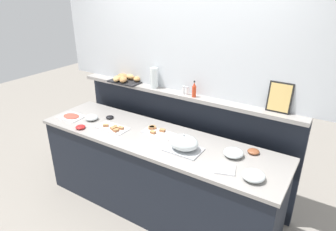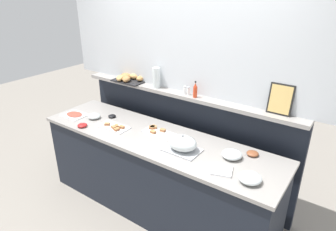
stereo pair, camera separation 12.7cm
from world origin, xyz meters
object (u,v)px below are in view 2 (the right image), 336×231
sandwich_platter_side (157,131)px  sandwich_platter_rear (114,127)px  cold_cuts_platter (74,115)px  condiment_bowl_dark (253,153)px  framed_picture (281,99)px  glass_bowl_medium (232,155)px  bread_basket (128,78)px  hot_sauce_bottle (195,90)px  condiment_bowl_teal (112,116)px  napkin_stack (222,170)px  glass_bowl_large (94,116)px  water_carafe (156,78)px  pepper_shaker (188,91)px  serving_cloche (182,144)px  glass_bowl_small (250,178)px  salt_shaker (185,90)px  condiment_bowl_red (82,125)px

sandwich_platter_side → sandwich_platter_rear: size_ratio=0.97×
cold_cuts_platter → condiment_bowl_dark: 2.09m
framed_picture → glass_bowl_medium: bearing=-119.4°
bread_basket → sandwich_platter_rear: bearing=-64.1°
sandwich_platter_rear → hot_sauce_bottle: size_ratio=2.02×
framed_picture → condiment_bowl_teal: bearing=-167.0°
glass_bowl_medium → hot_sauce_bottle: size_ratio=1.04×
napkin_stack → bread_basket: (-1.59, 0.63, 0.37)m
sandwich_platter_side → glass_bowl_large: glass_bowl_large is taller
water_carafe → condiment_bowl_dark: bearing=-10.5°
sandwich_platter_side → pepper_shaker: pepper_shaker is taller
glass_bowl_large → hot_sauce_bottle: hot_sauce_bottle is taller
condiment_bowl_teal → hot_sauce_bottle: size_ratio=0.51×
serving_cloche → glass_bowl_medium: bearing=18.7°
condiment_bowl_teal → bread_basket: size_ratio=0.22×
glass_bowl_medium → framed_picture: (0.24, 0.42, 0.45)m
sandwich_platter_rear → pepper_shaker: (0.59, 0.55, 0.37)m
sandwich_platter_rear → water_carafe: size_ratio=1.53×
glass_bowl_medium → condiment_bowl_dark: bearing=47.4°
glass_bowl_small → condiment_bowl_dark: bearing=107.5°
condiment_bowl_teal → water_carafe: bearing=44.0°
salt_shaker → glass_bowl_large: bearing=-150.8°
sandwich_platter_side → glass_bowl_small: bearing=-13.4°
cold_cuts_platter → napkin_stack: cold_cuts_platter is taller
glass_bowl_small → hot_sauce_bottle: size_ratio=1.05×
glass_bowl_large → condiment_bowl_teal: size_ratio=1.65×
salt_shaker → pepper_shaker: (0.04, 0.00, 0.00)m
glass_bowl_small → condiment_bowl_teal: bearing=171.5°
condiment_bowl_teal → salt_shaker: salt_shaker is taller
bread_basket → framed_picture: framed_picture is taller
framed_picture → hot_sauce_bottle: bearing=-175.6°
cold_cuts_platter → framed_picture: bearing=16.1°
glass_bowl_large → glass_bowl_small: (1.93, -0.12, 0.01)m
sandwich_platter_side → framed_picture: (1.09, 0.41, 0.47)m
condiment_bowl_red → bread_basket: 0.83m
serving_cloche → water_carafe: 0.96m
glass_bowl_small → bread_basket: (-1.84, 0.64, 0.35)m
napkin_stack → pepper_shaker: (-0.73, 0.63, 0.38)m
serving_cloche → condiment_bowl_teal: bearing=171.3°
serving_cloche → salt_shaker: salt_shaker is taller
serving_cloche → glass_bowl_small: serving_cloche is taller
condiment_bowl_teal → hot_sauce_bottle: bearing=20.6°
salt_shaker → framed_picture: (0.99, 0.04, 0.10)m
serving_cloche → condiment_bowl_red: size_ratio=3.23×
condiment_bowl_dark → glass_bowl_medium: bearing=-132.6°
hot_sauce_bottle → sandwich_platter_side: bearing=-126.0°
napkin_stack → bread_basket: size_ratio=0.43×
cold_cuts_platter → condiment_bowl_red: condiment_bowl_red is taller
condiment_bowl_dark → hot_sauce_bottle: (-0.75, 0.21, 0.40)m
salt_shaker → condiment_bowl_red: bearing=-139.1°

